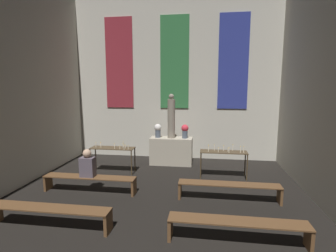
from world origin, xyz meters
The scene contains 12 objects.
wall_back centered at (0.00, 9.25, 3.02)m, with size 7.77×0.16×5.98m.
altar centered at (0.00, 8.30, 0.47)m, with size 1.46×0.60×0.94m.
statue centered at (0.00, 8.30, 1.66)m, with size 0.26×0.26×1.52m.
flower_vase_left centered at (-0.47, 8.30, 1.21)m, with size 0.25×0.25×0.48m.
flower_vase_right centered at (0.47, 8.30, 1.21)m, with size 0.25×0.25×0.48m.
candle_rack_left centered at (-1.72, 7.14, 0.70)m, with size 1.39×0.46×0.97m.
candle_rack_right centered at (1.72, 7.14, 0.70)m, with size 1.39×0.46×1.00m.
pew_second_left centered at (-1.75, 3.75, 0.32)m, with size 2.40×0.36×0.42m.
pew_second_right centered at (1.75, 3.75, 0.32)m, with size 2.40×0.36×0.42m.
pew_back_left centered at (-1.75, 5.51, 0.32)m, with size 2.40×0.36×0.42m.
pew_back_right centered at (1.75, 5.51, 0.32)m, with size 2.40×0.36×0.42m.
person_seated centered at (-1.79, 5.51, 0.74)m, with size 0.36×0.24×0.72m.
Camera 1 is at (1.17, -0.59, 2.70)m, focal length 28.00 mm.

